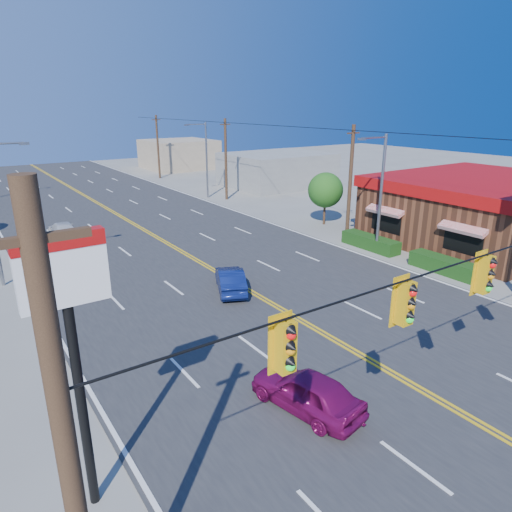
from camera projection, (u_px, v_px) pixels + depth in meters
ground at (478, 425)px, 14.63m from camera, size 160.00×160.00×0.00m
road at (193, 259)px, 30.25m from camera, size 20.00×120.00×0.06m
signal_span at (503, 284)px, 13.01m from camera, size 24.32×0.34×9.00m
kfc at (481, 209)px, 33.94m from camera, size 16.30×12.40×4.70m
pizza_hut_sign at (69, 320)px, 10.20m from camera, size 1.90×0.30×6.85m
streetlight_se at (379, 188)px, 29.94m from camera, size 2.55×0.25×8.00m
streetlight_ne at (205, 156)px, 48.70m from camera, size 2.55×0.25×8.00m
utility_pole_near at (350, 183)px, 33.92m from camera, size 0.28×0.28×8.40m
utility_pole_mid at (226, 160)px, 48.00m from camera, size 0.28×0.28×8.40m
utility_pole_far at (158, 147)px, 62.07m from camera, size 0.28×0.28×8.40m
tree_kfc_rear at (325, 190)px, 38.15m from camera, size 2.94×2.94×4.41m
bld_east_mid at (277, 169)px, 57.08m from camera, size 12.00×10.00×4.00m
bld_east_far at (179, 154)px, 72.61m from camera, size 10.00×10.00×4.40m
car_magenta at (307, 392)px, 15.12m from camera, size 2.36×4.29×1.38m
car_blue at (230, 281)px, 24.81m from camera, size 2.88×4.13×1.29m
car_white at (63, 231)px, 34.79m from camera, size 1.87×4.25×1.22m
car_silver at (37, 246)px, 31.07m from camera, size 2.84×4.50×1.16m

